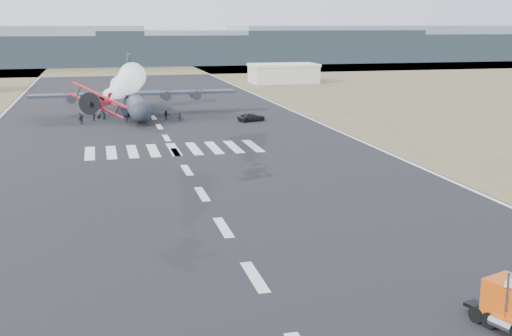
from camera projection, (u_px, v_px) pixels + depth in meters
name	position (u px, v px, depth m)	size (l,w,h in m)	color
ground	(255.00, 277.00, 46.97)	(500.00, 500.00, 0.00)	black
scrub_far	(122.00, 68.00, 264.73)	(500.00, 80.00, 0.00)	brown
runway_markings	(167.00, 138.00, 103.78)	(60.00, 260.00, 0.01)	silver
ridge_seg_d	(119.00, 49.00, 291.70)	(150.00, 50.00, 13.00)	slate
ridge_seg_e	(257.00, 46.00, 306.71)	(150.00, 50.00, 15.00)	slate
ridge_seg_f	(383.00, 43.00, 321.72)	(150.00, 50.00, 17.00)	slate
ridge_seg_g	(496.00, 46.00, 337.39)	(150.00, 50.00, 13.00)	slate
hangar_right	(283.00, 73.00, 199.10)	(20.50, 12.50, 5.90)	#BBB7A6
aerobatic_biplane	(99.00, 102.00, 64.35)	(5.70, 5.63, 3.76)	#B50C21
smoke_trail	(128.00, 81.00, 85.33)	(6.64, 25.55, 3.85)	white
transport_aircraft	(134.00, 100.00, 129.40)	(40.28, 33.21, 11.66)	#1E212E
support_vehicle	(252.00, 117.00, 121.55)	(2.46, 5.34, 1.48)	black
crew_a	(80.00, 117.00, 120.97)	(0.62, 0.51, 1.70)	black
crew_b	(94.00, 116.00, 122.07)	(0.91, 0.56, 1.87)	black
crew_c	(180.00, 116.00, 122.22)	(1.06, 0.49, 1.63)	black
crew_d	(82.00, 119.00, 117.92)	(1.09, 0.56, 1.85)	black
crew_e	(104.00, 115.00, 124.06)	(0.85, 0.52, 1.74)	black
crew_f	(166.00, 115.00, 123.79)	(1.62, 0.52, 1.74)	black
crew_g	(127.00, 118.00, 120.04)	(0.59, 0.48, 1.61)	black
crew_h	(141.00, 115.00, 124.34)	(0.80, 0.50, 1.65)	black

